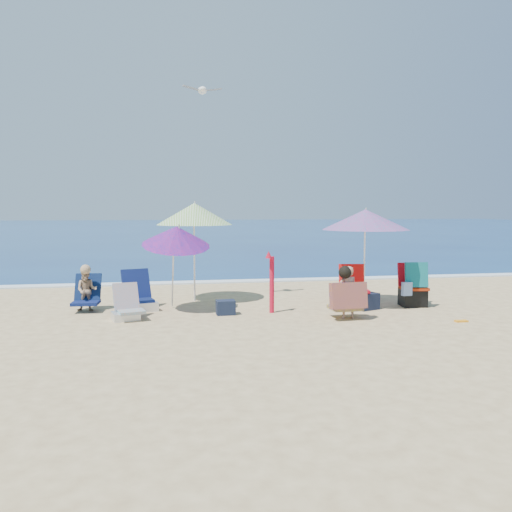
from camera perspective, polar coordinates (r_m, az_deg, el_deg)
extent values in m
plane|color=#D8BC84|center=(9.37, 2.90, -7.24)|extent=(120.00, 120.00, 0.00)
cube|color=navy|center=(54.00, -7.87, 3.01)|extent=(120.00, 80.00, 0.12)
cube|color=white|center=(14.31, -1.69, -2.81)|extent=(120.00, 0.50, 0.04)
cylinder|color=white|center=(10.89, 11.88, -0.59)|extent=(0.04, 0.04, 1.88)
cone|color=#ED1F83|center=(10.86, 12.00, 3.96)|extent=(1.88, 1.88, 0.42)
cylinder|color=silver|center=(10.88, 12.06, 4.95)|extent=(0.03, 0.03, 0.11)
cylinder|color=white|center=(11.32, -6.83, 0.01)|extent=(0.04, 0.04, 2.00)
cone|color=#4D9B17|center=(11.26, -6.81, 4.64)|extent=(1.70, 1.70, 0.47)
cylinder|color=white|center=(11.23, -6.76, 5.71)|extent=(0.03, 0.03, 0.13)
cylinder|color=white|center=(10.48, -9.17, -1.69)|extent=(0.09, 0.40, 1.50)
cone|color=#B81A6C|center=(10.20, -8.80, 2.23)|extent=(1.52, 1.57, 0.70)
cylinder|color=silver|center=(10.13, -8.51, 3.18)|extent=(0.03, 0.05, 0.11)
cylinder|color=red|center=(10.05, 1.76, -3.19)|extent=(0.10, 0.10, 1.10)
cone|color=#B50C21|center=(9.88, 1.41, 0.16)|extent=(0.15, 0.15, 0.14)
cube|color=#0B1741|center=(10.57, -12.89, -4.83)|extent=(0.67, 0.62, 0.07)
cube|color=#0C1747|center=(10.80, -13.12, -3.01)|extent=(0.62, 0.46, 0.59)
cube|color=silver|center=(10.58, -12.55, -5.42)|extent=(0.70, 0.65, 0.18)
cube|color=#D6794B|center=(9.68, -13.59, -6.00)|extent=(0.54, 0.50, 0.05)
cube|color=#E47C50|center=(9.90, -14.19, -4.31)|extent=(0.51, 0.37, 0.48)
cube|color=silver|center=(9.78, -14.21, -6.43)|extent=(0.56, 0.52, 0.15)
cube|color=red|center=(10.60, 10.87, -3.75)|extent=(0.57, 0.53, 0.05)
cube|color=red|center=(10.78, 10.50, -2.23)|extent=(0.53, 0.21, 0.51)
cube|color=black|center=(10.63, 10.57, -4.82)|extent=(0.55, 0.50, 0.37)
cube|color=#9F250B|center=(11.20, 17.03, -3.42)|extent=(0.56, 0.51, 0.05)
cube|color=#AF0C16|center=(11.38, 16.64, -1.98)|extent=(0.52, 0.20, 0.51)
cube|color=black|center=(11.26, 16.93, -4.40)|extent=(0.54, 0.49, 0.36)
cube|color=#097A70|center=(11.02, 17.31, -1.99)|extent=(0.47, 0.21, 0.52)
cube|color=#7D99C8|center=(10.88, 16.33, -3.51)|extent=(0.21, 0.10, 0.27)
imported|color=tan|center=(9.67, 10.09, -3.98)|extent=(0.37, 0.25, 0.98)
cube|color=navy|center=(9.76, 9.80, -5.64)|extent=(0.57, 0.51, 0.07)
cube|color=#260D61|center=(9.53, 10.16, -4.32)|extent=(0.68, 0.27, 0.50)
sphere|color=black|center=(9.56, 9.82, -1.78)|extent=(0.24, 0.24, 0.24)
imported|color=tan|center=(10.77, -18.20, -3.61)|extent=(0.42, 0.34, 0.83)
cube|color=#0D194D|center=(10.71, -18.29, -4.93)|extent=(0.53, 0.48, 0.06)
cube|color=#0B1B3F|center=(10.92, -18.07, -3.29)|extent=(0.52, 0.33, 0.54)
sphere|color=tan|center=(10.71, -18.32, -1.44)|extent=(0.20, 0.20, 0.20)
cube|color=#161E31|center=(9.95, -3.38, -5.69)|extent=(0.36, 0.27, 0.28)
cube|color=black|center=(10.16, -14.12, -5.83)|extent=(0.33, 0.30, 0.20)
cube|color=#161D32|center=(10.68, 12.10, -4.90)|extent=(0.53, 0.47, 0.33)
cube|color=orange|center=(10.03, 21.74, -6.69)|extent=(0.23, 0.10, 0.03)
ellipsoid|color=white|center=(11.49, -5.95, 17.72)|extent=(0.28, 0.42, 0.15)
cube|color=gray|center=(11.39, -7.13, 17.93)|extent=(0.40, 0.20, 0.08)
cube|color=gray|center=(11.50, -4.79, 17.82)|extent=(0.40, 0.20, 0.08)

